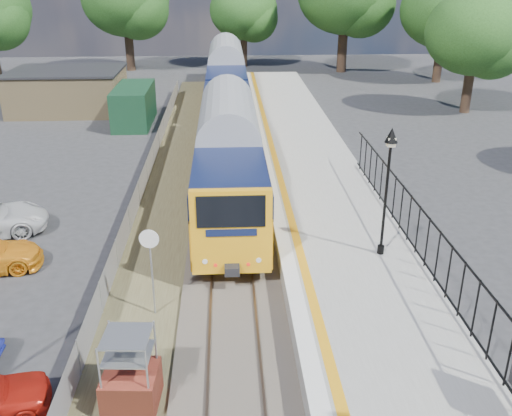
{
  "coord_description": "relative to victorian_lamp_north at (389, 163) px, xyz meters",
  "views": [
    {
      "loc": [
        -0.09,
        -11.75,
        10.4
      ],
      "look_at": [
        0.95,
        7.76,
        2.0
      ],
      "focal_mm": 40.0,
      "sensor_mm": 36.0,
      "label": 1
    }
  ],
  "objects": [
    {
      "name": "brick_plinth",
      "position": [
        -7.92,
        -6.19,
        -3.26
      ],
      "size": [
        1.43,
        1.43,
        2.17
      ],
      "rotation": [
        0.0,
        0.0,
        -0.07
      ],
      "color": "brown",
      "rests_on": "ground"
    },
    {
      "name": "track_bed",
      "position": [
        -5.77,
        3.67,
        -4.21
      ],
      "size": [
        5.9,
        80.0,
        0.29
      ],
      "color": "#473F38",
      "rests_on": "ground"
    },
    {
      "name": "train",
      "position": [
        -5.3,
        19.59,
        -1.96
      ],
      "size": [
        2.82,
        40.83,
        3.51
      ],
      "color": "orange",
      "rests_on": "ground"
    },
    {
      "name": "victorian_lamp_north",
      "position": [
        0.0,
        0.0,
        0.0
      ],
      "size": [
        0.44,
        0.44,
        4.6
      ],
      "color": "black",
      "rests_on": "platform"
    },
    {
      "name": "outbuilding",
      "position": [
        -16.21,
        25.21,
        -2.78
      ],
      "size": [
        10.8,
        10.1,
        3.12
      ],
      "color": "#A2885B",
      "rests_on": "ground"
    },
    {
      "name": "wire_fence",
      "position": [
        -9.5,
        6.0,
        -3.7
      ],
      "size": [
        0.06,
        52.0,
        1.2
      ],
      "color": "#999EA3",
      "rests_on": "ground"
    },
    {
      "name": "platform_edge",
      "position": [
        -3.16,
        2.0,
        -3.39
      ],
      "size": [
        0.9,
        70.0,
        0.01
      ],
      "color": "silver",
      "rests_on": "platform"
    },
    {
      "name": "platform",
      "position": [
        -1.1,
        2.0,
        -3.85
      ],
      "size": [
        5.0,
        70.0,
        0.9
      ],
      "primitive_type": "cube",
      "color": "gray",
      "rests_on": "ground"
    },
    {
      "name": "ground",
      "position": [
        -5.3,
        -6.0,
        -4.3
      ],
      "size": [
        120.0,
        120.0,
        0.0
      ],
      "primitive_type": "plane",
      "color": "#2D2D30",
      "rests_on": "ground"
    },
    {
      "name": "speed_sign",
      "position": [
        -7.8,
        -2.13,
        -2.2
      ],
      "size": [
        0.61,
        0.12,
        3.05
      ],
      "rotation": [
        0.0,
        0.0,
        -0.07
      ],
      "color": "#999EA3",
      "rests_on": "ground"
    },
    {
      "name": "palisade_fence",
      "position": [
        1.25,
        -3.76,
        -2.46
      ],
      "size": [
        0.12,
        26.0,
        2.0
      ],
      "color": "black",
      "rests_on": "platform"
    },
    {
      "name": "tree_line",
      "position": [
        -3.9,
        36.0,
        2.31
      ],
      "size": [
        56.8,
        43.8,
        11.88
      ],
      "color": "#332319",
      "rests_on": "ground"
    }
  ]
}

